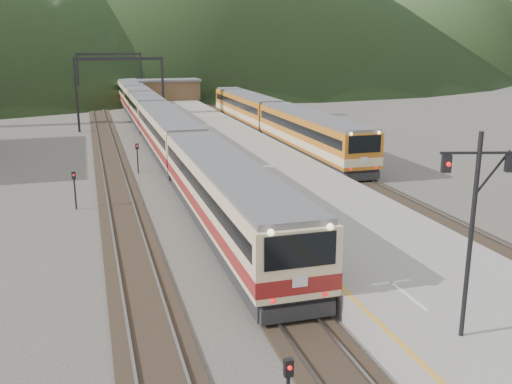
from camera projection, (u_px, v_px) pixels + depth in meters
name	position (u px, v px, depth m)	size (l,w,h in m)	color
track_main	(167.00, 152.00, 50.62)	(2.60, 200.00, 0.23)	black
track_far	(109.00, 156.00, 49.25)	(2.60, 200.00, 0.23)	black
track_second	(289.00, 146.00, 53.77)	(2.60, 200.00, 0.23)	black
platform	(233.00, 148.00, 50.19)	(8.00, 100.00, 1.00)	gray
gantry_near	(120.00, 80.00, 62.34)	(9.55, 0.25, 8.00)	black
gantry_far	(110.00, 69.00, 85.52)	(9.55, 0.25, 8.00)	black
station_shed	(169.00, 89.00, 86.75)	(9.40, 4.40, 3.10)	brown
hill_c	(377.00, 3.00, 231.99)	(160.00, 160.00, 50.00)	#354B28
main_train	(154.00, 116.00, 58.77)	(3.12, 85.28, 3.80)	beige
second_train	(273.00, 119.00, 57.63)	(2.94, 39.99, 3.58)	#B8671A
signal_mast	(473.00, 215.00, 16.26)	(2.14, 0.70, 6.21)	black
short_signal_b	(137.00, 154.00, 42.56)	(0.26, 0.22, 2.27)	black
short_signal_c	(74.00, 185.00, 33.32)	(0.24, 0.19, 2.27)	black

